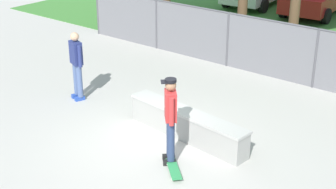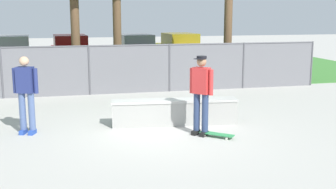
# 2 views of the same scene
# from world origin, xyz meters

# --- Properties ---
(ground_plane) EXTENTS (80.00, 80.00, 0.00)m
(ground_plane) POSITION_xyz_m (0.00, 0.00, 0.00)
(ground_plane) COLOR #ADAAA3
(grass_strip) EXTENTS (26.15, 20.00, 0.02)m
(grass_strip) POSITION_xyz_m (0.00, 15.61, 0.01)
(grass_strip) COLOR #3D7A33
(grass_strip) RESTS_ON ground
(concrete_ledge) EXTENTS (3.21, 0.81, 0.65)m
(concrete_ledge) POSITION_xyz_m (0.44, 0.73, 0.33)
(concrete_ledge) COLOR #999993
(concrete_ledge) RESTS_ON ground
(skateboarder) EXTENTS (0.45, 0.47, 1.84)m
(skateboarder) POSITION_xyz_m (0.80, -0.33, 1.03)
(skateboarder) COLOR black
(skateboarder) RESTS_ON ground
(skateboard) EXTENTS (0.73, 0.68, 0.09)m
(skateboard) POSITION_xyz_m (1.10, -0.60, 0.07)
(skateboard) COLOR #2D8C4C
(skateboard) RESTS_ON ground
(chainlink_fence) EXTENTS (14.22, 0.07, 1.71)m
(chainlink_fence) POSITION_xyz_m (0.00, 5.31, 0.93)
(chainlink_fence) COLOR #4C4C51
(chainlink_fence) RESTS_ON ground
(car_white) EXTENTS (2.23, 4.31, 1.66)m
(car_white) POSITION_xyz_m (-4.76, 13.26, 0.84)
(car_white) COLOR silver
(car_white) RESTS_ON ground
(car_red) EXTENTS (2.23, 4.31, 1.66)m
(car_red) POSITION_xyz_m (-1.91, 13.21, 0.84)
(car_red) COLOR #B21E1E
(car_red) RESTS_ON ground
(car_silver) EXTENTS (2.23, 4.31, 1.66)m
(car_silver) POSITION_xyz_m (1.46, 13.01, 0.84)
(car_silver) COLOR #B7BABF
(car_silver) RESTS_ON ground
(car_yellow) EXTENTS (2.23, 4.31, 1.66)m
(car_yellow) POSITION_xyz_m (4.05, 13.59, 0.84)
(car_yellow) COLOR gold
(car_yellow) RESTS_ON ground
(bystander) EXTENTS (0.57, 0.37, 1.82)m
(bystander) POSITION_xyz_m (-3.11, 0.71, 1.01)
(bystander) COLOR #2647A5
(bystander) RESTS_ON ground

